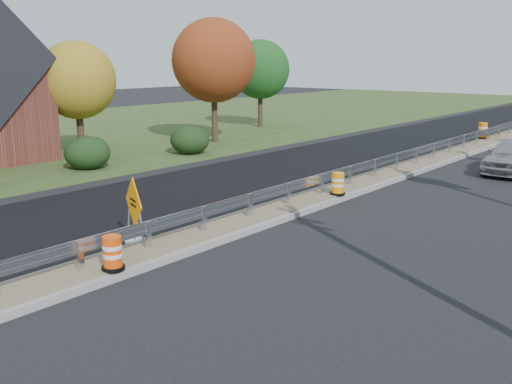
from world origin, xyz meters
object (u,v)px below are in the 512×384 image
Objects in this scene: caution_sign at (135,228)px; barrel_median_near at (113,253)px; barrel_median_far at (483,131)px; barrel_median_mid at (338,184)px.

barrel_median_near is (1.53, -1.85, 0.13)m from caution_sign.
barrel_median_far is (0.43, 26.22, 0.21)m from caution_sign.
barrel_median_far reaches higher than barrel_median_mid.
barrel_median_mid is at bearing -86.57° from barrel_median_far.
caution_sign reaches higher than barrel_median_far.
caution_sign is at bearing -101.00° from barrel_median_mid.
caution_sign is 2.39× the size of barrel_median_near.
barrel_median_mid is 18.40m from barrel_median_far.
barrel_median_far is at bearing 93.43° from barrel_median_mid.
barrel_median_near is at bearing -90.00° from barrel_median_mid.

